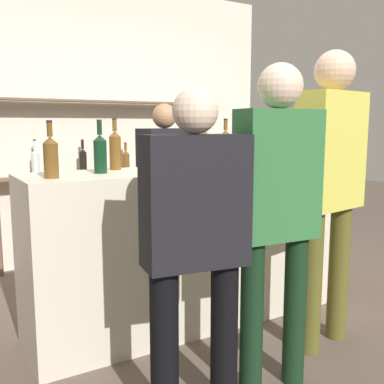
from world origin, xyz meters
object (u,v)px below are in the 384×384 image
(counter_bottle_1, at_px, (205,148))
(wine_glass, at_px, (298,147))
(counter_bottle_4, at_px, (115,149))
(customer_right, at_px, (330,177))
(counter_bottle_0, at_px, (51,156))
(counter_bottle_5, at_px, (100,153))
(server_behind_counter, at_px, (165,182))
(counter_bottle_3, at_px, (225,147))
(customer_left, at_px, (195,235))
(customer_center, at_px, (277,203))
(counter_bottle_2, at_px, (300,147))
(cork_jar, at_px, (273,154))

(counter_bottle_1, relative_size, wine_glass, 2.01)
(counter_bottle_4, bearing_deg, customer_right, -42.50)
(counter_bottle_0, bearing_deg, counter_bottle_5, 19.23)
(wine_glass, bearing_deg, server_behind_counter, 135.57)
(counter_bottle_5, distance_m, server_behind_counter, 1.12)
(counter_bottle_3, distance_m, customer_right, 0.86)
(customer_left, height_order, customer_center, customer_center)
(server_behind_counter, bearing_deg, customer_right, -0.00)
(counter_bottle_5, bearing_deg, customer_center, -59.51)
(counter_bottle_4, height_order, wine_glass, counter_bottle_4)
(counter_bottle_1, distance_m, customer_left, 1.23)
(counter_bottle_0, height_order, counter_bottle_2, counter_bottle_2)
(counter_bottle_4, relative_size, customer_center, 0.20)
(counter_bottle_4, xyz_separation_m, cork_jar, (1.18, -0.21, -0.06))
(counter_bottle_2, bearing_deg, customer_center, -139.12)
(counter_bottle_4, bearing_deg, counter_bottle_0, -150.62)
(wine_glass, bearing_deg, customer_right, -120.75)
(counter_bottle_2, relative_size, customer_center, 0.20)
(counter_bottle_4, bearing_deg, customer_left, -93.19)
(counter_bottle_2, bearing_deg, cork_jar, 152.18)
(cork_jar, height_order, customer_left, customer_left)
(server_behind_counter, xyz_separation_m, customer_right, (0.36, -1.48, 0.17))
(counter_bottle_0, distance_m, counter_bottle_5, 0.34)
(customer_left, distance_m, server_behind_counter, 1.82)
(counter_bottle_2, bearing_deg, wine_glass, 52.18)
(counter_bottle_4, xyz_separation_m, customer_left, (-0.06, -1.12, -0.33))
(counter_bottle_1, height_order, customer_center, customer_center)
(customer_center, bearing_deg, counter_bottle_5, 36.29)
(counter_bottle_0, bearing_deg, server_behind_counter, 35.88)
(counter_bottle_2, relative_size, server_behind_counter, 0.21)
(counter_bottle_5, relative_size, wine_glass, 1.92)
(counter_bottle_5, relative_size, customer_left, 0.21)
(wine_glass, bearing_deg, customer_left, -148.78)
(customer_right, bearing_deg, counter_bottle_4, 38.41)
(counter_bottle_3, relative_size, wine_glass, 2.00)
(counter_bottle_0, xyz_separation_m, wine_glass, (1.92, 0.06, 0.00))
(counter_bottle_5, height_order, customer_left, customer_left)
(counter_bottle_0, distance_m, wine_glass, 1.92)
(counter_bottle_3, xyz_separation_m, customer_right, (0.19, -0.82, -0.15))
(cork_jar, height_order, customer_center, customer_center)
(counter_bottle_4, height_order, customer_left, customer_left)
(counter_bottle_2, xyz_separation_m, server_behind_counter, (-0.71, 0.86, -0.31))
(counter_bottle_2, xyz_separation_m, counter_bottle_4, (-1.36, 0.31, 0.00))
(customer_right, height_order, customer_center, customer_right)
(cork_jar, bearing_deg, counter_bottle_1, 173.49)
(cork_jar, relative_size, customer_left, 0.10)
(counter_bottle_0, bearing_deg, cork_jar, 2.05)
(counter_bottle_0, xyz_separation_m, server_behind_counter, (1.14, 0.82, -0.31))
(counter_bottle_0, bearing_deg, counter_bottle_1, 6.54)
(counter_bottle_4, height_order, counter_bottle_5, counter_bottle_4)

